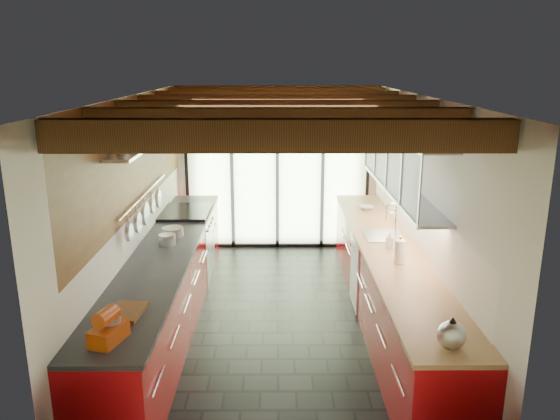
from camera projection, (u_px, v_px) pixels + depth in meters
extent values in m
plane|color=black|center=(278.00, 321.00, 6.42)|extent=(5.50, 5.50, 0.00)
plane|color=silver|center=(277.00, 169.00, 8.74)|extent=(3.20, 0.00, 3.20)
plane|color=silver|center=(279.00, 333.00, 3.43)|extent=(3.20, 0.00, 3.20)
plane|color=silver|center=(134.00, 215.00, 6.07)|extent=(0.00, 5.50, 5.50)
plane|color=silver|center=(421.00, 215.00, 6.09)|extent=(0.00, 5.50, 5.50)
plane|color=#472814|center=(278.00, 96.00, 5.74)|extent=(5.50, 5.50, 0.00)
cube|color=#593316|center=(278.00, 136.00, 3.60)|extent=(3.14, 0.14, 0.22)
cube|color=#593316|center=(278.00, 121.00, 4.47)|extent=(3.14, 0.14, 0.22)
cube|color=#593316|center=(278.00, 112.00, 5.34)|extent=(3.14, 0.14, 0.22)
cube|color=#593316|center=(277.00, 105.00, 6.21)|extent=(3.14, 0.14, 0.22)
cube|color=#593316|center=(277.00, 100.00, 7.08)|extent=(3.14, 0.14, 0.22)
cube|color=#593316|center=(277.00, 95.00, 7.94)|extent=(3.14, 0.14, 0.22)
cube|color=brown|center=(277.00, 102.00, 8.42)|extent=(3.14, 0.06, 0.50)
plane|color=brown|center=(137.00, 152.00, 6.09)|extent=(0.00, 4.90, 4.90)
plane|color=#C6EAAD|center=(277.00, 183.00, 8.78)|extent=(2.90, 0.00, 2.90)
cube|color=black|center=(187.00, 183.00, 8.76)|extent=(0.05, 0.04, 2.15)
cube|color=black|center=(367.00, 183.00, 8.78)|extent=(0.05, 0.04, 2.15)
cube|color=black|center=(277.00, 183.00, 8.74)|extent=(0.06, 0.05, 2.15)
cube|color=black|center=(277.00, 115.00, 8.46)|extent=(2.90, 0.05, 0.06)
cylinder|color=red|center=(277.00, 102.00, 8.38)|extent=(0.34, 0.04, 0.34)
cylinder|color=beige|center=(277.00, 103.00, 8.36)|extent=(0.28, 0.02, 0.28)
cube|color=#A00B0F|center=(168.00, 287.00, 6.30)|extent=(0.65, 5.00, 0.88)
cube|color=black|center=(165.00, 249.00, 6.18)|extent=(0.68, 5.00, 0.04)
cube|color=silver|center=(187.00, 246.00, 7.70)|extent=(0.66, 0.90, 0.90)
cube|color=black|center=(186.00, 213.00, 7.57)|extent=(0.65, 0.90, 0.06)
cube|color=#A00B0F|center=(388.00, 286.00, 6.32)|extent=(0.65, 5.00, 0.88)
cube|color=tan|center=(390.00, 249.00, 6.19)|extent=(0.68, 5.00, 0.04)
cube|color=white|center=(354.00, 273.00, 6.70)|extent=(0.02, 0.60, 0.84)
cube|color=silver|center=(383.00, 236.00, 6.57)|extent=(0.45, 0.52, 0.02)
cylinder|color=silver|center=(396.00, 222.00, 6.53)|extent=(0.02, 0.02, 0.34)
torus|color=silver|center=(392.00, 208.00, 6.48)|extent=(0.14, 0.02, 0.14)
plane|color=silver|center=(388.00, 162.00, 6.24)|extent=(0.00, 3.00, 3.00)
cube|color=#9EA0A5|center=(401.00, 190.00, 6.32)|extent=(0.34, 3.00, 0.03)
cube|color=#9EA0A5|center=(404.00, 132.00, 6.15)|extent=(0.34, 3.00, 0.03)
cylinder|color=silver|center=(145.00, 194.00, 6.32)|extent=(0.02, 2.20, 0.02)
cube|color=silver|center=(147.00, 141.00, 6.06)|extent=(0.28, 2.60, 0.03)
cylinder|color=silver|center=(129.00, 232.00, 5.50)|extent=(0.04, 0.18, 0.18)
cylinder|color=silver|center=(138.00, 223.00, 5.83)|extent=(0.04, 0.22, 0.22)
cylinder|color=silver|center=(145.00, 214.00, 6.17)|extent=(0.04, 0.26, 0.26)
cylinder|color=silver|center=(152.00, 206.00, 6.51)|extent=(0.04, 0.18, 0.18)
cylinder|color=silver|center=(158.00, 199.00, 6.85)|extent=(0.04, 0.22, 0.22)
cube|color=#B7420E|center=(109.00, 334.00, 4.08)|extent=(0.26, 0.35, 0.13)
cylinder|color=#B7420E|center=(106.00, 316.00, 4.01)|extent=(0.17, 0.23, 0.12)
cylinder|color=silver|center=(110.00, 325.00, 4.12)|extent=(0.19, 0.19, 0.13)
cylinder|color=silver|center=(167.00, 240.00, 6.26)|extent=(0.23, 0.23, 0.12)
cylinder|color=silver|center=(173.00, 231.00, 6.59)|extent=(0.33, 0.33, 0.10)
cube|color=brown|center=(126.00, 312.00, 4.55)|extent=(0.31, 0.40, 0.03)
sphere|color=silver|center=(452.00, 334.00, 3.99)|extent=(0.27, 0.27, 0.21)
cone|color=black|center=(453.00, 320.00, 3.96)|extent=(0.10, 0.10, 0.06)
cylinder|color=silver|center=(447.00, 325.00, 4.10)|extent=(0.05, 0.08, 0.05)
cylinder|color=white|center=(400.00, 252.00, 5.67)|extent=(0.11, 0.11, 0.24)
cylinder|color=silver|center=(401.00, 238.00, 5.63)|extent=(0.02, 0.02, 0.05)
imported|color=silver|center=(390.00, 240.00, 6.15)|extent=(0.11, 0.11, 0.19)
imported|color=silver|center=(366.00, 207.00, 7.78)|extent=(0.23, 0.23, 0.05)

